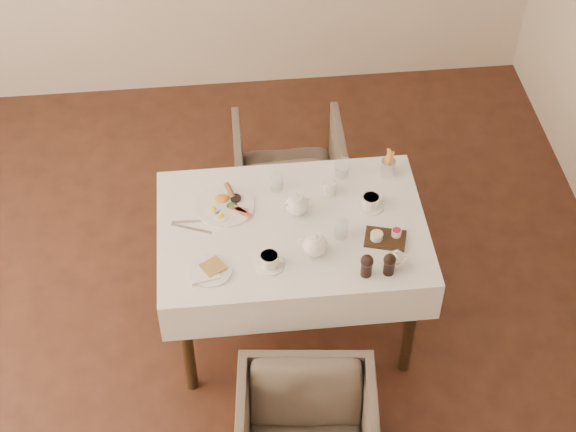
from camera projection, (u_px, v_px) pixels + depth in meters
The scene contains 19 objects.
table at pixel (292, 242), 4.27m from camera, with size 1.28×0.88×0.75m.
armchair_far at pixel (289, 174), 5.11m from camera, with size 0.62×0.64×0.58m, color brown.
breakfast_plate at pixel (225, 205), 4.27m from camera, with size 0.29×0.29×0.04m.
side_plate at pixel (209, 271), 3.98m from camera, with size 0.20×0.19×0.02m.
teapot_centre at pixel (297, 204), 4.20m from camera, with size 0.16×0.12×0.13m, color white, non-canonical shape.
teapot_front at pixel (315, 244), 4.02m from camera, with size 0.16×0.12×0.13m, color white, non-canonical shape.
creamer at pixel (330, 187), 4.31m from camera, with size 0.07×0.07×0.08m, color white.
teacup_near at pixel (269, 261), 3.99m from camera, with size 0.14×0.14×0.07m.
teacup_far at pixel (371, 202), 4.25m from camera, with size 0.13×0.13×0.07m.
glass_left at pixel (277, 181), 4.33m from camera, with size 0.07×0.07×0.10m, color silver.
glass_mid at pixel (341, 229), 4.11m from camera, with size 0.07×0.07×0.09m, color silver.
glass_right at pixel (342, 168), 4.39m from camera, with size 0.07×0.07×0.10m, color silver.
condiment_board at pixel (385, 238), 4.11m from camera, with size 0.22×0.17×0.05m.
pepper_mill_left at pixel (367, 265), 3.93m from camera, with size 0.06×0.06×0.12m, color black, non-canonical shape.
pepper_mill_right at pixel (389, 264), 3.94m from camera, with size 0.06×0.06×0.12m, color black, non-canonical shape.
silver_pot at pixel (396, 258), 3.97m from camera, with size 0.10×0.08×0.11m, color white, non-canonical shape.
fries_cup at pixel (388, 164), 4.39m from camera, with size 0.07×0.07×0.15m.
cutlery_fork at pixel (193, 221), 4.20m from camera, with size 0.02×0.20×0.00m, color silver.
cutlery_knife at pixel (191, 229), 4.17m from camera, with size 0.02×0.20×0.00m, color silver.
Camera 1 is at (0.11, -2.49, 3.80)m, focal length 55.00 mm.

